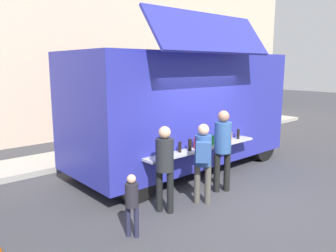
{
  "coord_description": "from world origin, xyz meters",
  "views": [
    {
      "loc": [
        -5.48,
        -3.88,
        2.75
      ],
      "look_at": [
        -0.24,
        2.05,
        1.3
      ],
      "focal_mm": 35.52,
      "sensor_mm": 36.0,
      "label": 1
    }
  ],
  "objects_px": {
    "trash_bin": "(215,123)",
    "customer_mid_with_backpack": "(203,156)",
    "food_truck_main": "(181,107)",
    "child_near_queue": "(132,200)",
    "customer_rear_waiting": "(165,162)",
    "customer_front_ordering": "(223,144)"
  },
  "relations": [
    {
      "from": "customer_mid_with_backpack",
      "to": "customer_rear_waiting",
      "type": "xyz_separation_m",
      "value": [
        -0.81,
        0.22,
        -0.01
      ]
    },
    {
      "from": "customer_mid_with_backpack",
      "to": "child_near_queue",
      "type": "bearing_deg",
      "value": 141.46
    },
    {
      "from": "food_truck_main",
      "to": "child_near_queue",
      "type": "distance_m",
      "value": 3.98
    },
    {
      "from": "trash_bin",
      "to": "child_near_queue",
      "type": "bearing_deg",
      "value": -148.15
    },
    {
      "from": "trash_bin",
      "to": "customer_mid_with_backpack",
      "type": "bearing_deg",
      "value": -141.25
    },
    {
      "from": "food_truck_main",
      "to": "child_near_queue",
      "type": "relative_size",
      "value": 5.65
    },
    {
      "from": "food_truck_main",
      "to": "trash_bin",
      "type": "distance_m",
      "value": 4.84
    },
    {
      "from": "food_truck_main",
      "to": "child_near_queue",
      "type": "height_order",
      "value": "food_truck_main"
    },
    {
      "from": "trash_bin",
      "to": "customer_rear_waiting",
      "type": "relative_size",
      "value": 0.57
    },
    {
      "from": "child_near_queue",
      "to": "trash_bin",
      "type": "bearing_deg",
      "value": -3.0
    },
    {
      "from": "food_truck_main",
      "to": "customer_front_ordering",
      "type": "xyz_separation_m",
      "value": [
        -0.52,
        -1.85,
        -0.58
      ]
    },
    {
      "from": "trash_bin",
      "to": "child_near_queue",
      "type": "distance_m",
      "value": 8.53
    },
    {
      "from": "customer_rear_waiting",
      "to": "child_near_queue",
      "type": "relative_size",
      "value": 1.57
    },
    {
      "from": "trash_bin",
      "to": "child_near_queue",
      "type": "xyz_separation_m",
      "value": [
        -7.25,
        -4.5,
        0.15
      ]
    },
    {
      "from": "food_truck_main",
      "to": "customer_mid_with_backpack",
      "type": "distance_m",
      "value": 2.54
    },
    {
      "from": "trash_bin",
      "to": "customer_mid_with_backpack",
      "type": "height_order",
      "value": "customer_mid_with_backpack"
    },
    {
      "from": "customer_front_ordering",
      "to": "child_near_queue",
      "type": "relative_size",
      "value": 1.71
    },
    {
      "from": "food_truck_main",
      "to": "trash_bin",
      "type": "relative_size",
      "value": 6.26
    },
    {
      "from": "food_truck_main",
      "to": "customer_front_ordering",
      "type": "distance_m",
      "value": 2.01
    },
    {
      "from": "food_truck_main",
      "to": "child_near_queue",
      "type": "bearing_deg",
      "value": -145.54
    },
    {
      "from": "trash_bin",
      "to": "customer_front_ordering",
      "type": "xyz_separation_m",
      "value": [
        -4.6,
        -4.17,
        0.6
      ]
    },
    {
      "from": "customer_front_ordering",
      "to": "customer_mid_with_backpack",
      "type": "xyz_separation_m",
      "value": [
        -0.83,
        -0.19,
        -0.08
      ]
    }
  ]
}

